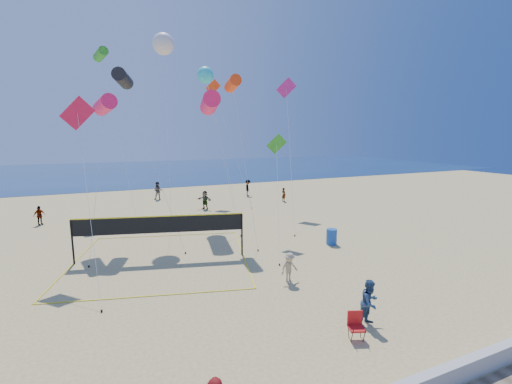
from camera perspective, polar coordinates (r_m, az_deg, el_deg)
name	(u,v)px	position (r m, az deg, el deg)	size (l,w,h in m)	color
ground	(300,351)	(12.28, 7.27, -24.78)	(120.00, 120.00, 0.00)	#D1BB76
ocean	(136,171)	(71.18, -19.34, 3.37)	(140.00, 50.00, 0.03)	navy
bystander_a	(370,302)	(13.76, 18.43, -17.06)	(0.83, 0.65, 1.72)	navy
bystander_b	(289,268)	(16.61, 5.57, -12.42)	(0.93, 0.53, 1.44)	tan
far_person_0	(39,215)	(31.43, -32.42, -3.33)	(0.88, 0.36, 1.50)	gray
far_person_1	(205,200)	(32.51, -8.52, -1.33)	(1.62, 0.52, 1.75)	gray
far_person_2	(284,195)	(36.06, 4.64, -0.43)	(0.53, 0.35, 1.45)	gray
far_person_3	(158,191)	(38.40, -16.00, 0.19)	(0.93, 0.73, 1.92)	gray
far_person_4	(248,188)	(39.27, -1.35, 0.70)	(1.19, 0.69, 1.85)	gray
camp_chair	(356,324)	(12.95, 16.28, -20.34)	(0.65, 0.75, 1.06)	red
trash_barrel	(332,237)	(22.52, 12.49, -7.28)	(0.66, 0.66, 1.00)	#194CA4
volleyball_net	(160,229)	(19.82, -15.71, -6.03)	(11.38, 11.27, 2.50)	black
kite_0	(105,105)	(24.57, -23.87, 13.13)	(2.18, 6.55, 9.46)	#FC1E5F
kite_1	(123,79)	(25.56, -21.31, 17.18)	(3.34, 7.18, 11.21)	black
kite_2	(233,84)	(23.93, -3.89, 17.54)	(0.97, 5.26, 10.80)	#FF4111
kite_3	(78,121)	(20.22, -27.50, 10.51)	(1.76, 6.84, 8.91)	red
kite_4	(277,151)	(22.81, 3.48, 6.88)	(3.07, 5.62, 7.01)	green
kite_5	(287,94)	(32.62, 5.13, 15.96)	(5.06, 9.62, 12.17)	#B82081
kite_6	(163,44)	(27.69, -15.18, 22.71)	(2.05, 3.39, 14.17)	silver
kite_7	(205,75)	(30.05, -8.45, 18.73)	(2.68, 3.44, 12.47)	#2ED2DD
kite_8	(101,54)	(35.56, -24.46, 20.16)	(2.46, 8.39, 14.57)	green
kite_9	(216,94)	(37.77, -6.76, 15.86)	(2.29, 7.26, 12.77)	#FF4111
kite_10	(210,103)	(26.56, -7.69, 14.46)	(1.75, 5.79, 10.08)	#FC1E5F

